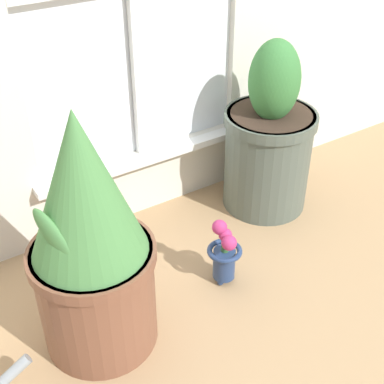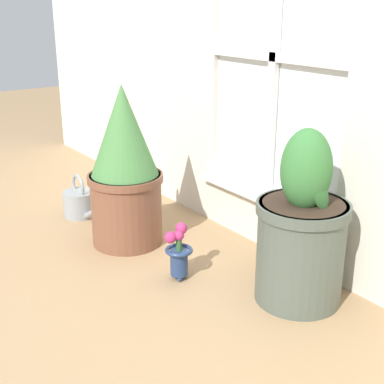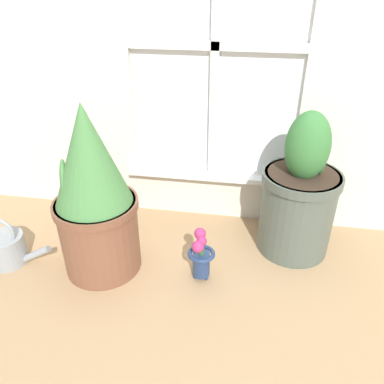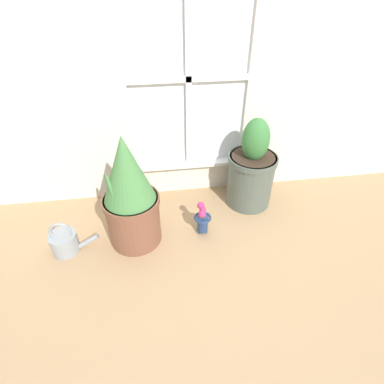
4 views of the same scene
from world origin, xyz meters
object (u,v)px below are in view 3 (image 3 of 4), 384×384
Objects in this scene: potted_plant_left at (94,196)px; watering_can at (7,248)px; potted_plant_right at (299,198)px; flower_vase at (201,256)px.

watering_can is (-0.41, -0.04, -0.27)m from potted_plant_left.
watering_can is at bearing -173.85° from potted_plant_left.
potted_plant_left reaches higher than potted_plant_right.
potted_plant_right reaches higher than watering_can.
potted_plant_left is at bearing -161.76° from potted_plant_right.
potted_plant_right is at bearing 14.25° from watering_can.
potted_plant_right is 1.25m from watering_can.
potted_plant_right is 2.23× the size of watering_can.
potted_plant_right reaches higher than flower_vase.
potted_plant_right is at bearing 35.24° from flower_vase.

